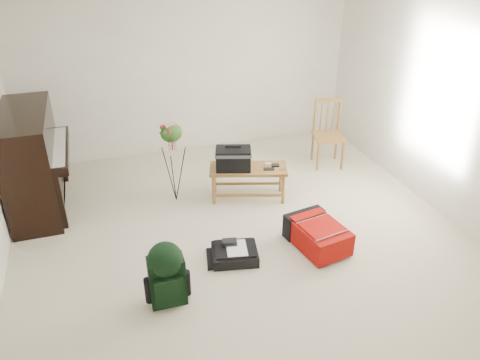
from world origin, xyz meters
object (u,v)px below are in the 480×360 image
object	(u,v)px
red_suitcase	(316,232)
dining_chair	(328,134)
green_backpack	(166,271)
piano	(34,163)
black_duffel	(235,253)
flower_stand	(174,163)
bench	(239,163)

from	to	relation	value
red_suitcase	dining_chair	bearing A→B (deg)	49.84
red_suitcase	green_backpack	xyz separation A→B (m)	(-1.72, -0.41, 0.21)
red_suitcase	piano	bearing A→B (deg)	138.34
red_suitcase	black_duffel	xyz separation A→B (m)	(-0.93, 0.02, -0.08)
black_duffel	green_backpack	world-z (taller)	green_backpack
flower_stand	green_backpack	bearing A→B (deg)	-114.46
dining_chair	green_backpack	distance (m)	3.51
bench	red_suitcase	size ratio (longest dim) A/B	1.38
green_backpack	flower_stand	size ratio (longest dim) A/B	0.60
bench	black_duffel	xyz separation A→B (m)	(-0.42, -1.15, -0.46)
black_duffel	red_suitcase	bearing A→B (deg)	10.24
dining_chair	black_duffel	bearing A→B (deg)	-124.97
flower_stand	bench	bearing A→B (deg)	-29.01
bench	red_suitcase	distance (m)	1.33
black_duffel	green_backpack	bearing A→B (deg)	-139.89
bench	green_backpack	bearing A→B (deg)	-110.25
piano	red_suitcase	distance (m)	3.47
green_backpack	piano	bearing A→B (deg)	119.60
piano	bench	size ratio (longest dim) A/B	1.43
dining_chair	red_suitcase	distance (m)	2.08
dining_chair	flower_stand	bearing A→B (deg)	-158.07
piano	green_backpack	bearing A→B (deg)	-61.24
red_suitcase	green_backpack	size ratio (longest dim) A/B	1.15
bench	green_backpack	xyz separation A→B (m)	(-1.20, -1.58, -0.17)
red_suitcase	black_duffel	bearing A→B (deg)	168.76
dining_chair	red_suitcase	xyz separation A→B (m)	(-1.03, -1.78, -0.32)
piano	bench	world-z (taller)	piano
bench	flower_stand	world-z (taller)	flower_stand
bench	dining_chair	xyz separation A→B (m)	(1.54, 0.60, -0.06)
bench	flower_stand	size ratio (longest dim) A/B	0.96
black_duffel	bench	bearing A→B (deg)	81.47
black_duffel	flower_stand	xyz separation A→B (m)	(-0.36, 1.40, 0.46)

